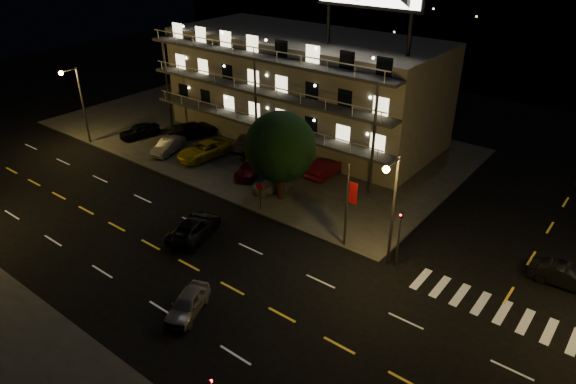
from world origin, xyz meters
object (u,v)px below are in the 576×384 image
Objects in this scene: lot_car_7 at (246,141)px; tree at (280,149)px; lot_car_4 at (272,185)px; road_car_west at (194,227)px; side_car_0 at (565,276)px; road_car_east at (187,304)px; lot_car_2 at (204,150)px.

tree is at bearing 126.87° from lot_car_7.
lot_car_4 is 0.79× the size of lot_car_7.
lot_car_7 is 0.89× the size of road_car_west.
lot_car_4 is 10.07m from lot_car_7.
side_car_0 is at bearing -172.51° from road_car_west.
lot_car_7 is at bearing 146.48° from tree.
lot_car_7 is 31.04m from side_car_0.
tree is at bearing 85.57° from road_car_east.
road_car_west is at bearing 112.80° from road_car_east.
road_car_east is (-16.90, -16.39, -0.04)m from side_car_0.
road_car_east is at bearing 104.47° from lot_car_7.
lot_car_7 is 1.18× the size of road_car_east.
lot_car_4 is at bearing 89.41° from road_car_east.
road_car_west is at bearing 99.31° from lot_car_7.
lot_car_4 is 0.70× the size of road_car_west.
side_car_0 is (30.77, -4.10, -0.11)m from lot_car_7.
road_car_east is 0.75× the size of road_car_west.
lot_car_2 is 1.32× the size of side_car_0.
tree is 2.08× the size of lot_car_4.
road_car_east is 8.41m from road_car_west.
side_car_0 is at bearing 22.65° from road_car_east.
lot_car_2 is at bearing 170.12° from tree.
side_car_0 is (22.52, 1.68, -0.06)m from lot_car_4.
side_car_0 is (21.26, 2.20, -3.88)m from tree.
side_car_0 is at bearing 5.91° from tree.
lot_car_2 reaches higher than road_car_east.
lot_car_4 is at bearing 125.39° from lot_car_7.
tree is 1.77× the size of side_car_0.
tree is at bearing 91.36° from side_car_0.
lot_car_7 is at bearing -78.09° from road_car_west.
road_car_west is (-1.52, -8.17, -3.86)m from tree.
road_car_east is at bearing -49.15° from lot_car_4.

